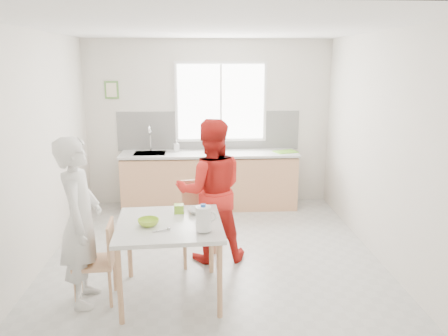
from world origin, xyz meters
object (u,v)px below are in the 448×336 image
(bowl_green, at_px, (149,222))
(wine_bottle_a, at_px, (207,142))
(person_red, at_px, (211,191))
(milk_jug, at_px, (204,218))
(wine_bottle_b, at_px, (217,142))
(chair_left, at_px, (101,258))
(dining_table, at_px, (170,230))
(person_white, at_px, (80,222))
(bowl_white, at_px, (198,211))
(chair_far, at_px, (200,217))

(bowl_green, bearing_deg, wine_bottle_a, 77.91)
(person_red, height_order, wine_bottle_a, person_red)
(milk_jug, distance_m, wine_bottle_b, 3.12)
(chair_left, xyz_separation_m, milk_jug, (1.03, -0.22, 0.48))
(person_red, relative_size, wine_bottle_a, 5.35)
(dining_table, relative_size, milk_jug, 4.29)
(person_white, height_order, wine_bottle_b, person_white)
(bowl_white, bearing_deg, bowl_green, -145.60)
(dining_table, bearing_deg, wine_bottle_a, 81.53)
(chair_left, xyz_separation_m, bowl_white, (0.97, 0.31, 0.37))
(dining_table, xyz_separation_m, bowl_green, (-0.20, -0.06, 0.11))
(dining_table, height_order, person_red, person_red)
(wine_bottle_a, distance_m, wine_bottle_b, 0.17)
(chair_left, distance_m, chair_far, 1.33)
(dining_table, distance_m, chair_far, 0.91)
(chair_far, distance_m, bowl_green, 1.07)
(person_red, bearing_deg, chair_far, 3.39)
(chair_far, relative_size, milk_jug, 3.79)
(chair_left, relative_size, bowl_green, 3.97)
(chair_left, distance_m, milk_jug, 1.15)
(chair_far, height_order, milk_jug, milk_jug)
(dining_table, xyz_separation_m, milk_jug, (0.34, -0.26, 0.22))
(bowl_green, height_order, wine_bottle_b, wine_bottle_b)
(wine_bottle_b, bearing_deg, bowl_white, -96.69)
(chair_far, xyz_separation_m, person_white, (-1.15, -0.89, 0.31))
(chair_left, bearing_deg, person_red, 125.33)
(dining_table, height_order, wine_bottle_b, wine_bottle_b)
(bowl_green, height_order, bowl_white, bowl_green)
(chair_left, relative_size, milk_jug, 3.24)
(dining_table, relative_size, person_red, 0.64)
(wine_bottle_b, bearing_deg, bowl_green, -105.08)
(wine_bottle_a, bearing_deg, dining_table, -98.47)
(chair_left, relative_size, chair_far, 0.85)
(person_red, bearing_deg, bowl_white, 72.36)
(wine_bottle_a, bearing_deg, milk_jug, -91.46)
(person_white, height_order, bowl_white, person_white)
(wine_bottle_a, relative_size, wine_bottle_b, 1.07)
(milk_jug, bearing_deg, chair_left, 164.52)
(wine_bottle_a, xyz_separation_m, wine_bottle_b, (0.17, 0.04, -0.01))
(bowl_white, bearing_deg, chair_left, -162.36)
(chair_left, height_order, bowl_white, bowl_white)
(dining_table, bearing_deg, bowl_green, -162.53)
(person_red, xyz_separation_m, bowl_green, (-0.63, -0.92, -0.03))
(wine_bottle_b, bearing_deg, chair_left, -113.80)
(person_white, height_order, bowl_green, person_white)
(bowl_white, xyz_separation_m, wine_bottle_b, (0.30, 2.58, 0.25))
(person_white, height_order, milk_jug, person_white)
(person_red, relative_size, wine_bottle_b, 5.71)
(chair_far, xyz_separation_m, milk_jug, (0.04, -1.10, 0.40))
(dining_table, xyz_separation_m, bowl_white, (0.28, 0.27, 0.11))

